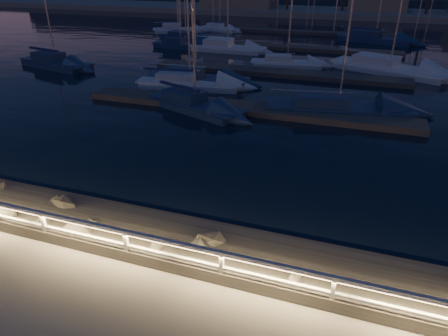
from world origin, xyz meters
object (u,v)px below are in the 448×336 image
Objects in this scene: guard_rail at (95,231)px; sailboat_j at (226,47)px; sailboat_i at (177,29)px; sailboat_l at (386,67)px; sailboat_k at (373,38)px; sailboat_f at (285,62)px; sailboat_h at (334,107)px; sailboat_c at (188,82)px; sailboat_m at (219,28)px; sailboat_a at (55,62)px; sailboat_b at (193,103)px; sailboat_e at (179,44)px; sailboat_g at (194,78)px; sailboat_n at (185,38)px.

sailboat_j is at bearing 102.22° from guard_rail.
sailboat_l is (27.45, -15.31, 0.04)m from sailboat_i.
sailboat_i is 26.22m from sailboat_k.
sailboat_h is (5.53, -12.00, 0.04)m from sailboat_f.
sailboat_c is 1.33× the size of sailboat_m.
sailboat_l is (29.18, 7.83, 0.01)m from sailboat_a.
sailboat_b is 14.62m from sailboat_f.
sailboat_h reaches higher than sailboat_j.
sailboat_j is (12.64, 12.29, -0.01)m from sailboat_a.
sailboat_b is at bearing -106.46° from sailboat_l.
sailboat_b is (-3.23, 15.25, -0.95)m from guard_rail.
sailboat_e is at bearing -136.53° from sailboat_k.
sailboat_m is (-5.74, 13.97, -0.06)m from sailboat_j.
sailboat_g is 0.93× the size of sailboat_h.
sailboat_a reaches higher than sailboat_i.
sailboat_a reaches higher than sailboat_n.
sailboat_c is 1.15× the size of sailboat_i.
sailboat_i is (-5.24, 10.61, 0.02)m from sailboat_e.
guard_rail is 3.67× the size of sailboat_i.
sailboat_n is (-14.45, 39.27, -0.95)m from guard_rail.
sailboat_i is at bearing -163.35° from sailboat_k.
sailboat_m is at bearing 87.84° from sailboat_a.
sailboat_j is at bearing 117.94° from sailboat_h.
sailboat_h is (25.81, -4.86, -0.03)m from sailboat_a.
sailboat_h is 28.70m from sailboat_k.
sailboat_e is at bearing -61.55° from sailboat_n.
sailboat_g reaches higher than guard_rail.
sailboat_k reaches higher than sailboat_m.
sailboat_l is at bearing 65.56° from sailboat_h.
sailboat_h is 29.66m from sailboat_n.
sailboat_h is 0.97× the size of sailboat_k.
sailboat_l is at bearing 25.18° from sailboat_c.
guard_rail is 2.57× the size of sailboat_l.
sailboat_g is 11.98m from sailboat_h.
sailboat_a reaches higher than sailboat_b.
sailboat_f is 0.75× the size of sailboat_h.
guard_rail is at bearing -92.36° from sailboat_i.
sailboat_c is (-5.68, 19.98, -0.94)m from guard_rail.
sailboat_l reaches higher than sailboat_c.
sailboat_n is at bearing 137.16° from sailboat_b.
sailboat_f is 17.57m from sailboat_n.
sailboat_i is at bearing 173.82° from sailboat_l.
guard_rail is 3.85× the size of sailboat_f.
sailboat_j reaches higher than sailboat_n.
sailboat_k is (13.51, 24.84, 0.03)m from sailboat_g.
sailboat_a is 0.97× the size of sailboat_c.
sailboat_j reaches higher than sailboat_c.
sailboat_a is at bearing -85.98° from sailboat_m.
sailboat_f is at bearing 31.97° from sailboat_a.
sailboat_e is at bearing 107.20° from sailboat_c.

